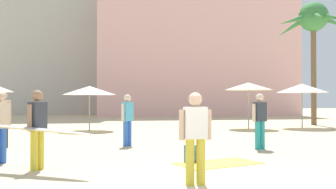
{
  "coord_description": "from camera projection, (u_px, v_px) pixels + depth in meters",
  "views": [
    {
      "loc": [
        -1.57,
        -6.21,
        1.51
      ],
      "look_at": [
        0.78,
        7.54,
        1.71
      ],
      "focal_mm": 41.63,
      "sensor_mm": 36.0,
      "label": 1
    }
  ],
  "objects": [
    {
      "name": "person_mid_left",
      "position": [
        195.0,
        134.0,
        6.93
      ],
      "size": [
        0.6,
        0.25,
        1.64
      ],
      "rotation": [
        0.0,
        0.0,
        1.62
      ],
      "color": "gold",
      "rests_on": "ground"
    },
    {
      "name": "person_far_left",
      "position": [
        36.0,
        127.0,
        8.29
      ],
      "size": [
        2.6,
        1.71,
        1.73
      ],
      "rotation": [
        0.0,
        0.0,
        5.76
      ],
      "color": "gold",
      "rests_on": "ground"
    },
    {
      "name": "cafe_umbrella_2",
      "position": [
        248.0,
        86.0,
        20.5
      ],
      "size": [
        2.53,
        2.53,
        2.44
      ],
      "color": "gray",
      "rests_on": "ground"
    },
    {
      "name": "cafe_umbrella_0",
      "position": [
        89.0,
        91.0,
        19.27
      ],
      "size": [
        2.66,
        2.66,
        2.21
      ],
      "color": "gray",
      "rests_on": "ground"
    },
    {
      "name": "person_near_right",
      "position": [
        260.0,
        119.0,
        11.91
      ],
      "size": [
        0.59,
        0.36,
        1.71
      ],
      "rotation": [
        0.0,
        0.0,
        5.12
      ],
      "color": "teal",
      "rests_on": "ground"
    },
    {
      "name": "backpack",
      "position": [
        191.0,
        154.0,
        9.37
      ],
      "size": [
        0.31,
        0.25,
        0.42
      ],
      "rotation": [
        0.0,
        0.0,
        4.76
      ],
      "color": "#3F727F",
      "rests_on": "ground"
    },
    {
      "name": "person_mid_right",
      "position": [
        3.0,
        117.0,
        12.32
      ],
      "size": [
        0.58,
        0.38,
        1.77
      ],
      "rotation": [
        0.0,
        0.0,
        4.22
      ],
      "color": "#3D3D42",
      "rests_on": "ground"
    },
    {
      "name": "cafe_umbrella_3",
      "position": [
        302.0,
        88.0,
        20.93
      ],
      "size": [
        2.72,
        2.72,
        2.4
      ],
      "color": "gray",
      "rests_on": "ground"
    },
    {
      "name": "beach_towel",
      "position": [
        218.0,
        163.0,
        9.23
      ],
      "size": [
        2.21,
        1.67,
        0.01
      ],
      "primitive_type": "cube",
      "rotation": [
        0.0,
        0.0,
        0.33
      ],
      "color": "#F4CC4C",
      "rests_on": "ground"
    },
    {
      "name": "person_near_left",
      "position": [
        127.0,
        118.0,
        12.81
      ],
      "size": [
        0.46,
        0.53,
        1.7
      ],
      "rotation": [
        0.0,
        0.0,
        2.46
      ],
      "color": "blue",
      "rests_on": "ground"
    },
    {
      "name": "palm_tree_far_left",
      "position": [
        314.0,
        22.0,
        23.72
      ],
      "size": [
        4.99,
        4.51,
        7.5
      ],
      "color": "brown",
      "rests_on": "ground"
    },
    {
      "name": "hotel_pink",
      "position": [
        192.0,
        55.0,
        41.07
      ],
      "size": [
        19.56,
        10.22,
        12.47
      ],
      "primitive_type": "cube",
      "color": "beige",
      "rests_on": "ground"
    }
  ]
}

